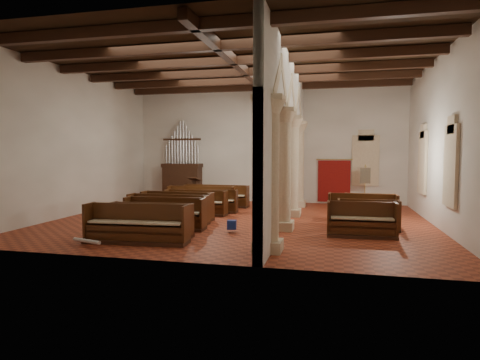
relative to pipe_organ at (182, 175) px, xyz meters
name	(u,v)px	position (x,y,z in m)	size (l,w,h in m)	color
floor	(240,220)	(4.50, -5.50, -1.37)	(14.00, 14.00, 0.00)	#9B3D21
ceiling	(240,62)	(4.50, -5.50, 4.63)	(14.00, 14.00, 0.00)	black
wall_back	(266,145)	(4.50, 0.50, 1.63)	(14.00, 0.02, 6.00)	white
wall_front	(182,136)	(4.50, -11.50, 1.63)	(14.00, 0.02, 6.00)	white
wall_left	(77,143)	(-2.50, -5.50, 1.63)	(0.02, 12.00, 6.00)	white
wall_right	(441,141)	(11.50, -5.50, 1.63)	(0.02, 12.00, 6.00)	white
ceiling_beams	(240,66)	(4.50, -5.50, 4.45)	(13.80, 11.80, 0.30)	#351D11
arcade	(288,126)	(6.30, -5.50, 2.19)	(0.90, 11.90, 6.00)	beige
window_right_a	(452,166)	(11.48, -7.00, 0.83)	(0.03, 1.00, 2.20)	#2E6750
window_right_b	(424,163)	(11.48, -3.00, 0.83)	(0.03, 1.00, 2.20)	#2E6750
window_back	(365,161)	(9.50, 0.48, 0.83)	(1.00, 0.03, 2.20)	#2E6750
pipe_organ	(182,175)	(0.00, 0.00, 0.00)	(2.10, 0.85, 4.40)	#351D11
lectern	(196,193)	(1.26, -1.43, -0.79)	(0.67, 0.70, 1.40)	#3C2713
dossal_curtain	(334,181)	(8.00, 0.42, -0.21)	(1.80, 0.07, 2.17)	maroon
processional_banner	(365,193)	(9.39, -1.03, -0.62)	(0.47, 0.60, 2.05)	#351D11
hymnal_box_a	(164,234)	(3.22, -9.73, -1.10)	(0.35, 0.28, 0.35)	navy
hymnal_box_b	(232,225)	(4.75, -7.77, -1.12)	(0.30, 0.24, 0.30)	#152196
hymnal_box_c	(199,213)	(2.97, -5.87, -1.10)	(0.35, 0.28, 0.35)	navy
tube_heater_a	(87,241)	(1.31, -10.62, -1.21)	(0.10, 0.10, 1.01)	white
tube_heater_b	(152,229)	(2.32, -8.62, -1.21)	(0.11, 0.11, 1.15)	white
nave_pew_0	(137,230)	(2.45, -9.88, -1.00)	(3.08, 0.93, 1.13)	#351D11
nave_pew_1	(150,226)	(2.47, -9.04, -1.02)	(2.66, 0.74, 1.05)	#351D11
nave_pew_2	(165,219)	(2.39, -7.75, -1.01)	(2.80, 0.80, 1.08)	#351D11
nave_pew_3	(168,214)	(2.06, -6.73, -1.02)	(3.07, 0.76, 1.06)	#351D11
nave_pew_4	(177,211)	(2.07, -5.88, -1.01)	(2.89, 0.85, 1.08)	#351D11
nave_pew_5	(195,207)	(2.35, -4.55, -1.03)	(2.71, 0.82, 1.03)	#351D11
nave_pew_6	(202,205)	(2.40, -3.83, -1.05)	(3.13, 0.87, 0.99)	#351D11
nave_pew_7	(201,201)	(2.00, -2.83, -1.03)	(3.15, 0.87, 1.04)	#351D11
nave_pew_8	(216,199)	(2.47, -1.90, -1.03)	(3.19, 0.81, 1.04)	#351D11
aisle_pew_0	(362,225)	(8.83, -7.55, -1.01)	(2.10, 0.76, 1.08)	#351D11
aisle_pew_1	(368,220)	(9.12, -6.35, -1.03)	(2.02, 0.70, 1.02)	#351D11
aisle_pew_2	(362,216)	(8.97, -5.71, -0.99)	(2.38, 0.84, 1.15)	#351D11
aisle_pew_3	(369,213)	(9.30, -4.81, -1.01)	(1.81, 0.72, 1.07)	#351D11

